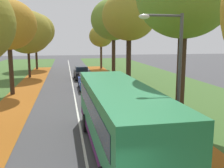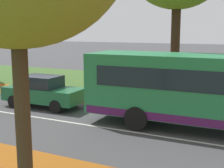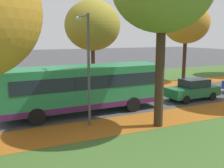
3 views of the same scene
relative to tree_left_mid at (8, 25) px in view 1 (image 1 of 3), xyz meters
name	(u,v)px [view 1 (image 1 of 3)]	position (x,y,z in m)	size (l,w,h in m)	color
leaf_litter_left	(9,113)	(0.94, -6.59, -6.20)	(2.80, 60.00, 0.00)	#9E5619
grass_verge_right	(168,90)	(14.74, -0.59, -6.21)	(12.00, 90.00, 0.01)	#3D6028
leaf_litter_right	(140,107)	(10.14, -6.59, -6.20)	(2.80, 60.00, 0.00)	#9E5619
road_centre_line	(74,93)	(5.54, -0.59, -6.21)	(0.12, 80.00, 0.01)	silver
tree_left_mid	(8,25)	(0.00, 0.00, 0.00)	(4.89, 4.89, 8.44)	#382619
tree_left_far	(27,32)	(0.17, 10.87, -0.34)	(6.12, 6.12, 8.63)	#382619
tree_left_distant	(35,31)	(0.13, 20.64, 0.14)	(6.29, 6.29, 9.20)	#382619
tree_right_mid	(129,16)	(10.86, -0.01, 0.87)	(5.11, 5.11, 9.43)	black
tree_right_far	(114,20)	(11.05, 8.98, 1.22)	(5.82, 5.82, 10.09)	#382619
tree_right_distant	(101,36)	(10.93, 19.99, -0.74)	(4.05, 4.05, 7.32)	#422D1E
streetlamp_right	(172,69)	(9.21, -14.40, -2.48)	(1.89, 0.28, 6.00)	#47474C
bus	(119,115)	(7.06, -13.83, -4.51)	(2.80, 10.44, 2.98)	#237A47
car_green_lead	(99,94)	(7.29, -5.19, -5.40)	(1.86, 4.24, 1.62)	#1E6038
car_blue_following	(88,81)	(6.97, 1.23, -5.40)	(1.79, 4.20, 1.62)	#233D9E
car_black_third_in_line	(81,73)	(6.78, 8.17, -5.40)	(1.88, 4.25, 1.62)	black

